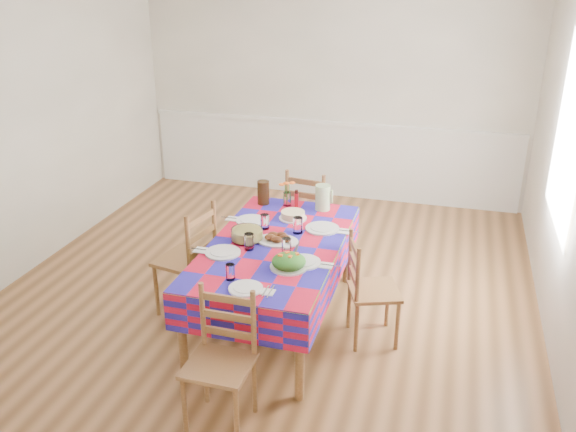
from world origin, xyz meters
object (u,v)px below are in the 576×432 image
object	(u,v)px
green_pitcher	(323,197)
chair_far	(310,216)
dining_table	(276,252)
chair_left	(189,260)
chair_near	(221,361)
tea_pitcher	(263,192)
meat_platter	(277,239)
chair_right	(369,290)

from	to	relation	value
green_pitcher	chair_far	distance (m)	0.55
dining_table	chair_left	bearing A→B (deg)	-179.33
green_pitcher	chair_near	bearing A→B (deg)	-95.76
tea_pitcher	chair_far	world-z (taller)	chair_far
chair_near	tea_pitcher	bearing A→B (deg)	101.23
green_pitcher	chair_left	world-z (taller)	chair_left
meat_platter	tea_pitcher	xyz separation A→B (m)	(-0.34, 0.72, 0.08)
green_pitcher	chair_far	xyz separation A→B (m)	(-0.20, 0.38, -0.35)
meat_platter	tea_pitcher	size ratio (longest dim) A/B	1.57
meat_platter	green_pitcher	world-z (taller)	green_pitcher
chair_near	chair_far	size ratio (longest dim) A/B	0.94
meat_platter	chair_far	xyz separation A→B (m)	(-0.01, 1.11, -0.27)
chair_near	chair_left	bearing A→B (deg)	123.58
tea_pitcher	chair_left	xyz separation A→B (m)	(-0.38, -0.75, -0.34)
dining_table	chair_far	size ratio (longest dim) A/B	1.94
tea_pitcher	chair_right	xyz separation A→B (m)	(1.06, -0.76, -0.39)
meat_platter	chair_right	size ratio (longest dim) A/B	0.38
chair_near	chair_right	distance (m)	1.33
green_pitcher	chair_left	distance (m)	1.24
dining_table	chair_far	distance (m)	1.15
dining_table	meat_platter	xyz separation A→B (m)	(0.01, 0.03, 0.10)
meat_platter	chair_far	world-z (taller)	chair_far
dining_table	chair_left	world-z (taller)	chair_left
chair_far	chair_right	bearing A→B (deg)	131.15
tea_pitcher	chair_right	size ratio (longest dim) A/B	0.25
meat_platter	chair_left	xyz separation A→B (m)	(-0.72, -0.04, -0.27)
tea_pitcher	chair_right	world-z (taller)	tea_pitcher
dining_table	chair_near	xyz separation A→B (m)	(0.00, -1.14, -0.19)
green_pitcher	chair_right	xyz separation A→B (m)	(0.53, -0.77, -0.40)
chair_near	chair_far	distance (m)	2.27
chair_left	chair_right	size ratio (longest dim) A/B	1.11
green_pitcher	tea_pitcher	size ratio (longest dim) A/B	1.05
chair_left	chair_right	xyz separation A→B (m)	(1.44, -0.00, -0.05)
meat_platter	chair_left	distance (m)	0.77
dining_table	green_pitcher	bearing A→B (deg)	75.75
green_pitcher	chair_far	bearing A→B (deg)	117.48
meat_platter	chair_near	bearing A→B (deg)	-90.27
meat_platter	green_pitcher	xyz separation A→B (m)	(0.18, 0.73, 0.08)
meat_platter	green_pitcher	bearing A→B (deg)	75.69
meat_platter	chair_near	world-z (taller)	chair_near
chair_near	chair_left	size ratio (longest dim) A/B	0.93
dining_table	meat_platter	size ratio (longest dim) A/B	5.57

